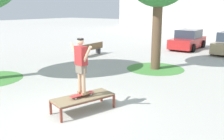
% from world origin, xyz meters
% --- Properties ---
extents(ground_plane, '(120.00, 120.00, 0.00)m').
position_xyz_m(ground_plane, '(0.00, 0.00, 0.00)').
color(ground_plane, '#B7B5AD').
extents(skate_box, '(1.27, 2.04, 0.46)m').
position_xyz_m(skate_box, '(0.10, 0.46, 0.41)').
color(skate_box, brown).
rests_on(skate_box, ground).
extents(skateboard, '(0.34, 0.82, 0.09)m').
position_xyz_m(skateboard, '(0.09, 0.43, 0.54)').
color(skateboard, '#B23333').
rests_on(skateboard, skate_box).
extents(skater, '(1.00, 0.34, 1.69)m').
position_xyz_m(skater, '(0.09, 0.43, 1.53)').
color(skater, tan).
rests_on(skater, skateboard).
extents(grass_patch_mid_back, '(3.00, 3.00, 0.01)m').
position_xyz_m(grass_patch_mid_back, '(-0.64, 6.84, 0.00)').
color(grass_patch_mid_back, '#47893D').
rests_on(grass_patch_mid_back, ground).
extents(car_red, '(1.99, 4.23, 1.50)m').
position_xyz_m(car_red, '(-1.67, 14.49, 0.69)').
color(car_red, red).
rests_on(car_red, ground).
extents(park_bench, '(0.58, 2.42, 0.83)m').
position_xyz_m(park_bench, '(-5.89, 7.72, 0.45)').
color(park_bench, brown).
rests_on(park_bench, ground).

